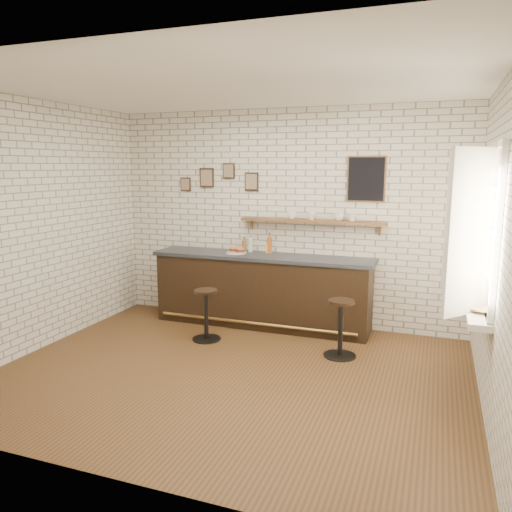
% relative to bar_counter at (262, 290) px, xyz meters
% --- Properties ---
extents(ground, '(5.00, 5.00, 0.00)m').
position_rel_bar_counter_xyz_m(ground, '(0.25, -1.70, -0.51)').
color(ground, brown).
rests_on(ground, ground).
extents(bar_counter, '(3.10, 0.65, 1.01)m').
position_rel_bar_counter_xyz_m(bar_counter, '(0.00, 0.00, 0.00)').
color(bar_counter, black).
rests_on(bar_counter, ground).
extents(sandwich_plate, '(0.28, 0.28, 0.01)m').
position_rel_bar_counter_xyz_m(sandwich_plate, '(-0.38, -0.01, 0.51)').
color(sandwich_plate, white).
rests_on(sandwich_plate, bar_counter).
extents(ciabatta_sandwich, '(0.26, 0.18, 0.08)m').
position_rel_bar_counter_xyz_m(ciabatta_sandwich, '(-0.37, -0.01, 0.56)').
color(ciabatta_sandwich, tan).
rests_on(ciabatta_sandwich, sandwich_plate).
extents(potato_chips, '(0.24, 0.20, 0.00)m').
position_rel_bar_counter_xyz_m(potato_chips, '(-0.40, -0.01, 0.52)').
color(potato_chips, gold).
rests_on(potato_chips, sandwich_plate).
extents(bitters_bottle_brown, '(0.06, 0.06, 0.21)m').
position_rel_bar_counter_xyz_m(bitters_bottle_brown, '(-0.33, 0.17, 0.59)').
color(bitters_bottle_brown, brown).
rests_on(bitters_bottle_brown, bar_counter).
extents(bitters_bottle_white, '(0.06, 0.06, 0.23)m').
position_rel_bar_counter_xyz_m(bitters_bottle_white, '(-0.23, 0.17, 0.60)').
color(bitters_bottle_white, silver).
rests_on(bitters_bottle_white, bar_counter).
extents(bitters_bottle_amber, '(0.07, 0.07, 0.28)m').
position_rel_bar_counter_xyz_m(bitters_bottle_amber, '(0.05, 0.17, 0.62)').
color(bitters_bottle_amber, '#A2481A').
rests_on(bitters_bottle_amber, bar_counter).
extents(condiment_bottle_yellow, '(0.06, 0.06, 0.19)m').
position_rel_bar_counter_xyz_m(condiment_bottle_yellow, '(0.03, 0.17, 0.58)').
color(condiment_bottle_yellow, yellow).
rests_on(condiment_bottle_yellow, bar_counter).
extents(bar_stool_left, '(0.37, 0.37, 0.66)m').
position_rel_bar_counter_xyz_m(bar_stool_left, '(-0.47, -0.82, -0.15)').
color(bar_stool_left, black).
rests_on(bar_stool_left, ground).
extents(bar_stool_right, '(0.38, 0.38, 0.69)m').
position_rel_bar_counter_xyz_m(bar_stool_right, '(1.26, -0.80, -0.14)').
color(bar_stool_right, black).
rests_on(bar_stool_right, ground).
extents(wall_shelf, '(2.00, 0.18, 0.18)m').
position_rel_bar_counter_xyz_m(wall_shelf, '(0.65, 0.20, 0.97)').
color(wall_shelf, brown).
rests_on(wall_shelf, ground).
extents(shelf_cup_a, '(0.16, 0.16, 0.10)m').
position_rel_bar_counter_xyz_m(shelf_cup_a, '(0.37, 0.20, 1.04)').
color(shelf_cup_a, white).
rests_on(shelf_cup_a, wall_shelf).
extents(shelf_cup_b, '(0.14, 0.14, 0.10)m').
position_rel_bar_counter_xyz_m(shelf_cup_b, '(0.65, 0.20, 1.04)').
color(shelf_cup_b, white).
rests_on(shelf_cup_b, wall_shelf).
extents(shelf_cup_c, '(0.18, 0.18, 0.10)m').
position_rel_bar_counter_xyz_m(shelf_cup_c, '(1.01, 0.20, 1.05)').
color(shelf_cup_c, white).
rests_on(shelf_cup_c, wall_shelf).
extents(shelf_cup_d, '(0.10, 0.10, 0.09)m').
position_rel_bar_counter_xyz_m(shelf_cup_d, '(1.20, 0.20, 1.04)').
color(shelf_cup_d, white).
rests_on(shelf_cup_d, wall_shelf).
extents(back_wall_decor, '(2.96, 0.02, 0.56)m').
position_rel_bar_counter_xyz_m(back_wall_decor, '(0.47, 0.28, 1.54)').
color(back_wall_decor, black).
rests_on(back_wall_decor, ground).
extents(window_sill, '(0.20, 1.35, 0.06)m').
position_rel_bar_counter_xyz_m(window_sill, '(2.65, -1.40, 0.39)').
color(window_sill, white).
rests_on(window_sill, ground).
extents(casement_window, '(0.40, 1.30, 1.56)m').
position_rel_bar_counter_xyz_m(casement_window, '(2.60, -1.40, 1.14)').
color(casement_window, white).
rests_on(casement_window, ground).
extents(book_lower, '(0.22, 0.26, 0.02)m').
position_rel_bar_counter_xyz_m(book_lower, '(2.63, -1.59, 0.43)').
color(book_lower, tan).
rests_on(book_lower, window_sill).
extents(book_upper, '(0.27, 0.27, 0.02)m').
position_rel_bar_counter_xyz_m(book_upper, '(2.63, -1.61, 0.45)').
color(book_upper, tan).
rests_on(book_upper, book_lower).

